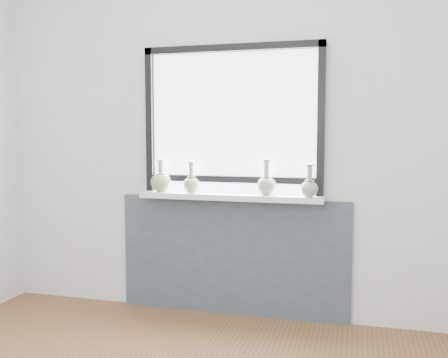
% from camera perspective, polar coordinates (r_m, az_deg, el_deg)
% --- Properties ---
extents(back_wall, '(3.60, 0.02, 2.60)m').
position_cam_1_polar(back_wall, '(3.61, 1.09, 4.79)').
color(back_wall, silver).
rests_on(back_wall, ground).
extents(apron_panel, '(1.70, 0.03, 0.86)m').
position_cam_1_polar(apron_panel, '(3.69, 0.95, -8.84)').
color(apron_panel, '#424F59').
rests_on(apron_panel, ground).
extents(windowsill, '(1.32, 0.18, 0.04)m').
position_cam_1_polar(windowsill, '(3.54, 0.68, -2.03)').
color(windowsill, white).
rests_on(windowsill, apron_panel).
extents(window, '(1.30, 0.06, 1.05)m').
position_cam_1_polar(window, '(3.58, 0.95, 7.05)').
color(window, black).
rests_on(window, windowsill).
extents(vase_a, '(0.15, 0.15, 0.24)m').
position_cam_1_polar(vase_a, '(3.69, -7.21, -0.24)').
color(vase_a, gray).
rests_on(vase_a, windowsill).
extents(vase_b, '(0.12, 0.12, 0.22)m').
position_cam_1_polar(vase_b, '(3.62, -3.74, -0.46)').
color(vase_b, gray).
rests_on(vase_b, windowsill).
extents(vase_c, '(0.14, 0.14, 0.25)m').
position_cam_1_polar(vase_c, '(3.48, 4.88, -0.56)').
color(vase_c, gray).
rests_on(vase_c, windowsill).
extents(vase_d, '(0.12, 0.12, 0.22)m').
position_cam_1_polar(vase_d, '(3.41, 9.72, -0.89)').
color(vase_d, gray).
rests_on(vase_d, windowsill).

